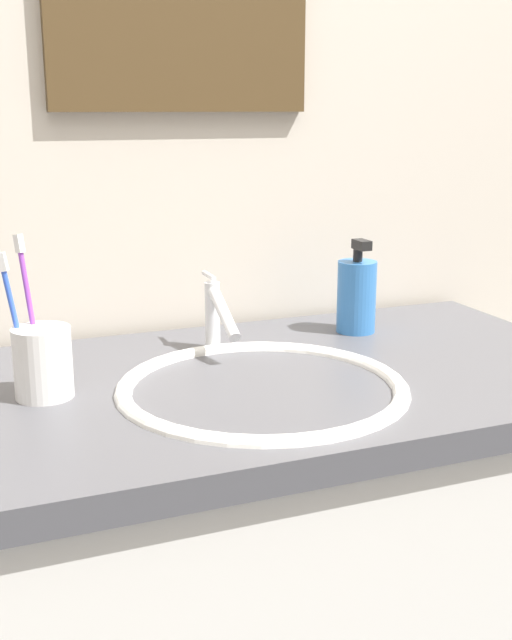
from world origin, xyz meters
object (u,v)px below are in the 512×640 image
at_px(toothbrush_cup, 43,363).
at_px(toothbrush_blue, 14,315).
at_px(faucet, 218,313).
at_px(soap_dispenser, 357,295).
at_px(toothbrush_purple, 29,304).

bearing_deg(toothbrush_cup, toothbrush_blue, 154.78).
xyz_separation_m(toothbrush_cup, toothbrush_blue, (-0.03, 0.01, 0.06)).
bearing_deg(faucet, toothbrush_blue, -162.93).
bearing_deg(faucet, soap_dispenser, 4.86).
xyz_separation_m(faucet, soap_dispenser, (0.26, 0.02, 0.00)).
height_order(toothbrush_blue, soap_dispenser, toothbrush_blue).
height_order(toothbrush_cup, toothbrush_blue, toothbrush_blue).
distance_m(toothbrush_cup, soap_dispenser, 0.56).
height_order(toothbrush_blue, toothbrush_purple, toothbrush_purple).
relative_size(toothbrush_cup, toothbrush_blue, 0.50).
bearing_deg(toothbrush_blue, soap_dispenser, 11.68).
distance_m(toothbrush_purple, soap_dispenser, 0.56).
bearing_deg(toothbrush_blue, toothbrush_cup, -25.22).
xyz_separation_m(toothbrush_cup, toothbrush_purple, (-0.01, 0.03, 0.07)).
bearing_deg(soap_dispenser, faucet, -175.14).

